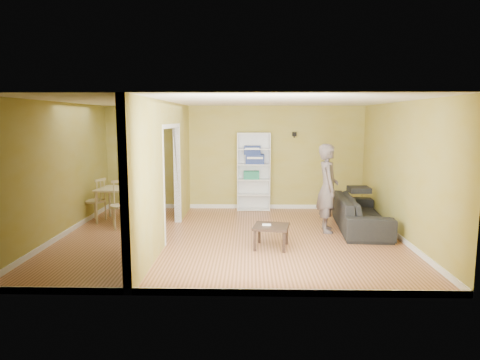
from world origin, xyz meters
name	(u,v)px	position (x,y,z in m)	size (l,w,h in m)	color
room_shell	(229,171)	(0.00, 0.00, 1.30)	(6.50, 6.50, 6.50)	#BC7954
partition	(166,171)	(-1.20, 0.00, 1.30)	(0.22, 5.50, 2.60)	tan
wall_speaker	(294,134)	(1.50, 2.69, 1.90)	(0.10, 0.10, 0.10)	black
sofa	(361,208)	(2.70, 0.72, 0.44)	(1.00, 2.33, 0.89)	black
person	(328,181)	(1.96, 0.53, 1.05)	(0.60, 0.76, 2.10)	slate
bookshelf	(254,172)	(0.49, 2.60, 0.97)	(0.82, 0.36, 1.94)	white
paper_box_teal	(251,175)	(0.43, 2.56, 0.89)	(0.39, 0.25, 0.20)	teal
paper_box_navy_b	(255,159)	(0.52, 2.56, 1.29)	(0.46, 0.30, 0.24)	navy
paper_box_navy_c	(252,151)	(0.45, 2.56, 1.48)	(0.41, 0.27, 0.21)	navy
coffee_table	(271,229)	(0.77, -0.62, 0.34)	(0.60, 0.60, 0.40)	#302418
game_controller	(267,225)	(0.69, -0.62, 0.42)	(0.15, 0.04, 0.03)	white
dining_table	(126,192)	(-2.38, 1.34, 0.67)	(1.19, 0.80, 0.75)	tan
chair_left	(95,200)	(-3.07, 1.30, 0.49)	(0.45, 0.45, 0.97)	tan
chair_near	(121,205)	(-2.31, 0.73, 0.50)	(0.45, 0.45, 0.99)	tan
chair_far	(137,193)	(-2.29, 1.92, 0.52)	(0.48, 0.48, 1.05)	#D0B284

